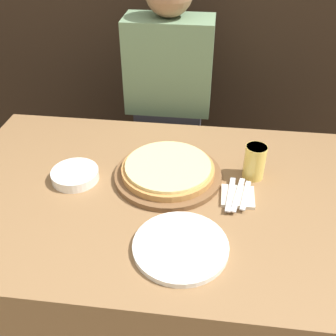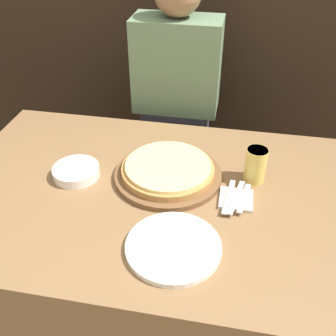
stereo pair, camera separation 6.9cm
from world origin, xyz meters
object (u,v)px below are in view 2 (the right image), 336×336
Objects in this scene: side_bowl at (76,172)px; diner_person at (176,119)px; dinner_knife at (236,198)px; spoon at (244,199)px; fork at (229,197)px; beer_glass at (256,164)px; dinner_plate at (173,247)px; pizza_on_board at (168,171)px.

diner_person reaches higher than side_bowl.
dinner_knife is 1.17× the size of spoon.
beer_glass is at bearing 58.57° from fork.
beer_glass is 0.45× the size of dinner_plate.
side_bowl is at bearing 145.13° from dinner_plate.
dinner_knife is at bearing -19.76° from pizza_on_board.
diner_person is (-0.34, 0.67, -0.10)m from spoon.
fork is at bearing 59.77° from dinner_plate.
side_bowl reaches higher than fork.
dinner_plate is 0.31m from spoon.
fork is 0.73m from diner_person.
diner_person reaches higher than pizza_on_board.
diner_person is (0.26, 0.63, -0.10)m from side_bowl.
pizza_on_board is 0.33m from side_bowl.
dinner_plate reaches higher than dinner_knife.
fork is at bearing -3.75° from side_bowl.
diner_person is at bearing 99.11° from dinner_plate.
beer_glass is 0.15m from dinner_knife.
dinner_plate is 0.21× the size of diner_person.
beer_glass is at bearing -55.35° from diner_person.
spoon is at bearing 51.84° from dinner_plate.
pizza_on_board is 0.29× the size of diner_person.
fork and spoon have the same top height.
dinner_plate is 0.49m from side_bowl.
beer_glass is 0.64m from side_bowl.
diner_person is at bearing 124.65° from beer_glass.
dinner_plate is at bearing -80.89° from diner_person.
dinner_plate is 0.28m from fork.
beer_glass reaches higher than dinner_knife.
beer_glass is 0.15m from spoon.
pizza_on_board is 0.29m from spoon.
fork is (0.22, -0.09, -0.01)m from pizza_on_board.
dinner_plate is 1.55× the size of dinner_knife.
pizza_on_board reaches higher than spoon.
dinner_plate is (0.08, -0.33, -0.02)m from pizza_on_board.
dinner_plate is at bearing -124.38° from dinner_knife.
beer_glass is 0.67m from diner_person.
diner_person is (-0.31, 0.67, -0.10)m from dinner_knife.
beer_glass is at bearing 8.63° from side_bowl.
dinner_plate reaches higher than spoon.
spoon is (-0.03, -0.13, -0.05)m from beer_glass.
side_bowl reaches higher than spoon.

